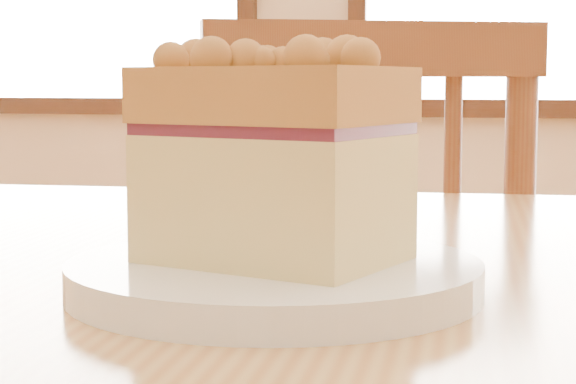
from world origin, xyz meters
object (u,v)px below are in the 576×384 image
Objects in this scene: plate at (274,278)px; cake_slice at (276,152)px; cafe_table_main at (259,384)px; cafe_chair_main at (344,383)px.

cake_slice is at bearing -1.29° from plate.
cake_slice is (0.06, -0.15, 0.18)m from cafe_table_main.
cafe_table_main is at bearing 110.03° from plate.
cafe_table_main is at bearing 126.67° from cake_slice.
cafe_chair_main is at bearing 114.85° from cake_slice.
cake_slice is at bearing 74.49° from cafe_chair_main.
cake_slice is (0.11, -0.71, 0.35)m from cafe_chair_main.
cafe_table_main is 0.24m from cake_slice.
cake_slice is (0.00, -0.00, 0.07)m from plate.
cafe_chair_main is 4.02× the size of plate.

